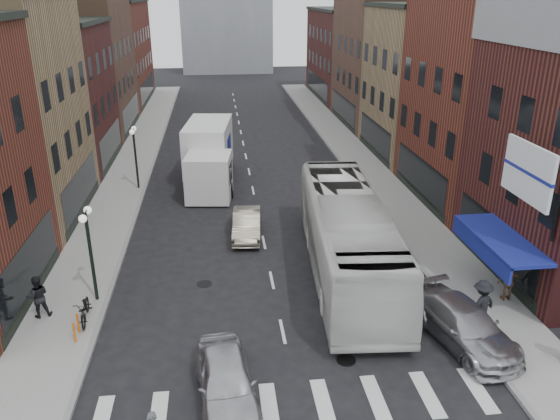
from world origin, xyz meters
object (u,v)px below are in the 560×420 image
at_px(bike_rack, 76,328).
at_px(curb_car, 464,325).
at_px(parked_bicycle, 85,309).
at_px(ped_right_a, 481,305).
at_px(sedan_left_near, 226,381).
at_px(ped_right_b, 509,282).
at_px(billboard_sign, 530,174).
at_px(streetlamp_far, 135,146).
at_px(transit_bus, 347,236).
at_px(box_truck, 209,156).
at_px(sedan_left_far, 247,224).
at_px(streetlamp_near, 89,239).
at_px(ped_left_solo, 38,297).

bearing_deg(bike_rack, curb_car, -7.04).
height_order(parked_bicycle, ped_right_a, ped_right_a).
relative_size(sedan_left_near, ped_right_b, 2.65).
height_order(billboard_sign, parked_bicycle, billboard_sign).
distance_m(curb_car, parked_bicycle, 14.29).
relative_size(streetlamp_far, transit_bus, 0.31).
bearing_deg(transit_bus, box_truck, 119.40).
distance_m(sedan_left_near, parked_bicycle, 7.24).
distance_m(transit_bus, sedan_left_far, 6.35).
xyz_separation_m(billboard_sign, streetlamp_near, (-15.99, 3.50, -3.22)).
bearing_deg(billboard_sign, ped_right_a, -166.32).
height_order(sedan_left_far, parked_bicycle, sedan_left_far).
bearing_deg(sedan_left_near, ped_left_solo, 136.53).
xyz_separation_m(sedan_left_near, ped_right_b, (11.67, 4.50, 0.23)).
bearing_deg(curb_car, ped_left_solo, 155.90).
bearing_deg(ped_right_b, sedan_left_near, 22.49).
bearing_deg(parked_bicycle, sedan_left_far, 42.41).
bearing_deg(ped_right_b, streetlamp_far, -42.09).
xyz_separation_m(curb_car, ped_right_a, (0.90, 0.65, 0.40)).
height_order(box_truck, ped_right_b, box_truck).
bearing_deg(ped_left_solo, parked_bicycle, 147.21).
height_order(curb_car, ped_left_solo, ped_left_solo).
bearing_deg(ped_right_b, bike_rack, 3.73).
bearing_deg(sedan_left_near, parked_bicycle, 130.94).
bearing_deg(ped_right_a, ped_right_b, -161.20).
distance_m(box_truck, sedan_left_far, 9.00).
xyz_separation_m(transit_bus, ped_right_a, (3.95, -5.15, -0.71)).
distance_m(transit_bus, sedan_left_near, 9.75).
bearing_deg(sedan_left_near, sedan_left_far, 77.54).
height_order(streetlamp_far, bike_rack, streetlamp_far).
distance_m(sedan_left_far, curb_car, 12.67).
bearing_deg(ped_left_solo, ped_right_b, 160.08).
distance_m(bike_rack, sedan_left_near, 6.60).
relative_size(billboard_sign, streetlamp_far, 0.90).
bearing_deg(curb_car, streetlamp_far, 114.97).
height_order(transit_bus, parked_bicycle, transit_bus).
distance_m(streetlamp_near, sedan_left_far, 9.12).
bearing_deg(billboard_sign, streetlamp_near, 167.65).
bearing_deg(bike_rack, ped_right_a, -4.15).
bearing_deg(transit_bus, ped_right_b, -25.04).
distance_m(transit_bus, ped_right_b, 6.95).
relative_size(curb_car, ped_right_a, 2.56).
bearing_deg(ped_right_b, transit_bus, -27.84).
bearing_deg(sedan_left_far, ped_left_solo, -136.25).
height_order(billboard_sign, sedan_left_near, billboard_sign).
relative_size(streetlamp_far, curb_car, 0.81).
xyz_separation_m(parked_bicycle, ped_right_a, (14.90, -2.21, 0.49)).
bearing_deg(ped_right_b, sedan_left_far, -36.16).
xyz_separation_m(transit_bus, curb_car, (3.05, -5.80, -1.12)).
distance_m(billboard_sign, ped_left_solo, 18.80).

